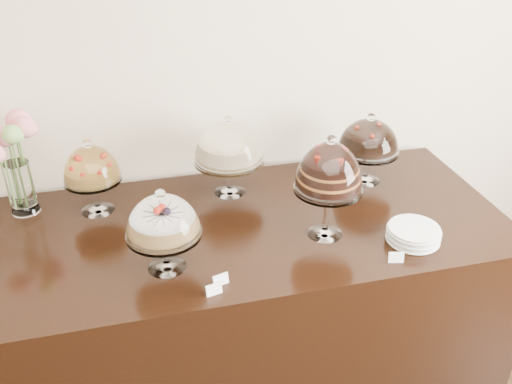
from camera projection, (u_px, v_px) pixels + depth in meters
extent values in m
cube|color=beige|center=(206.00, 52.00, 2.61)|extent=(5.00, 0.04, 3.00)
cube|color=black|center=(253.00, 302.00, 2.69)|extent=(2.20, 1.00, 0.90)
cone|color=white|center=(167.00, 264.00, 2.19)|extent=(0.15, 0.15, 0.02)
cylinder|color=white|center=(165.00, 249.00, 2.15)|extent=(0.03, 0.03, 0.12)
cylinder|color=white|center=(164.00, 234.00, 2.12)|extent=(0.28, 0.28, 0.01)
cylinder|color=tan|center=(163.00, 225.00, 2.10)|extent=(0.22, 0.22, 0.06)
sphere|color=red|center=(178.00, 211.00, 2.11)|extent=(0.02, 0.02, 0.02)
sphere|color=red|center=(149.00, 212.00, 2.11)|extent=(0.02, 0.02, 0.02)
sphere|color=red|center=(160.00, 225.00, 2.03)|extent=(0.02, 0.02, 0.02)
sphere|color=white|center=(160.00, 194.00, 2.04)|extent=(0.04, 0.04, 0.04)
cone|color=white|center=(325.00, 231.00, 2.39)|extent=(0.15, 0.15, 0.02)
cylinder|color=white|center=(326.00, 210.00, 2.34)|extent=(0.03, 0.03, 0.19)
cylinder|color=white|center=(328.00, 189.00, 2.29)|extent=(0.28, 0.28, 0.01)
cylinder|color=black|center=(329.00, 174.00, 2.26)|extent=(0.21, 0.21, 0.12)
sphere|color=red|center=(342.00, 155.00, 2.25)|extent=(0.02, 0.02, 0.02)
sphere|color=red|center=(321.00, 153.00, 2.26)|extent=(0.02, 0.02, 0.02)
sphere|color=red|center=(318.00, 162.00, 2.20)|extent=(0.02, 0.02, 0.02)
sphere|color=red|center=(339.00, 164.00, 2.18)|extent=(0.02, 0.02, 0.02)
sphere|color=white|center=(331.00, 140.00, 2.18)|extent=(0.04, 0.04, 0.04)
cone|color=white|center=(230.00, 189.00, 2.69)|extent=(0.15, 0.15, 0.02)
cylinder|color=white|center=(229.00, 174.00, 2.65)|extent=(0.03, 0.03, 0.14)
cylinder|color=white|center=(229.00, 160.00, 2.62)|extent=(0.33, 0.33, 0.01)
cylinder|color=#FAE7C2|center=(229.00, 151.00, 2.60)|extent=(0.25, 0.25, 0.08)
sphere|color=white|center=(228.00, 120.00, 2.52)|extent=(0.04, 0.04, 0.04)
cone|color=white|center=(365.00, 178.00, 2.79)|extent=(0.15, 0.15, 0.02)
cylinder|color=white|center=(366.00, 164.00, 2.76)|extent=(0.03, 0.03, 0.13)
cylinder|color=white|center=(368.00, 151.00, 2.72)|extent=(0.30, 0.30, 0.01)
cylinder|color=black|center=(369.00, 142.00, 2.70)|extent=(0.23, 0.23, 0.08)
sphere|color=red|center=(380.00, 130.00, 2.70)|extent=(0.02, 0.02, 0.02)
sphere|color=red|center=(357.00, 130.00, 2.70)|extent=(0.02, 0.02, 0.02)
sphere|color=red|center=(372.00, 138.00, 2.62)|extent=(0.02, 0.02, 0.02)
sphere|color=white|center=(371.00, 117.00, 2.63)|extent=(0.04, 0.04, 0.04)
cone|color=white|center=(98.00, 207.00, 2.55)|extent=(0.15, 0.15, 0.02)
cylinder|color=white|center=(95.00, 193.00, 2.52)|extent=(0.03, 0.03, 0.13)
cylinder|color=white|center=(93.00, 179.00, 2.48)|extent=(0.25, 0.25, 0.01)
cylinder|color=#AC7E32|center=(92.00, 173.00, 2.47)|extent=(0.21, 0.21, 0.04)
sphere|color=red|center=(104.00, 164.00, 2.48)|extent=(0.02, 0.02, 0.02)
sphere|color=red|center=(94.00, 161.00, 2.50)|extent=(0.02, 0.02, 0.02)
sphere|color=red|center=(81.00, 164.00, 2.47)|extent=(0.02, 0.02, 0.02)
sphere|color=red|center=(77.00, 170.00, 2.42)|extent=(0.02, 0.02, 0.02)
sphere|color=red|center=(88.00, 173.00, 2.40)|extent=(0.02, 0.02, 0.02)
sphere|color=red|center=(101.00, 170.00, 2.43)|extent=(0.02, 0.02, 0.02)
sphere|color=white|center=(87.00, 144.00, 2.40)|extent=(0.04, 0.04, 0.04)
cylinder|color=white|center=(21.00, 187.00, 2.50)|extent=(0.11, 0.11, 0.24)
cylinder|color=#476B2D|center=(25.00, 166.00, 2.46)|extent=(0.01, 0.01, 0.36)
sphere|color=pink|center=(25.00, 127.00, 2.38)|extent=(0.10, 0.10, 0.10)
cylinder|color=#476B2D|center=(22.00, 163.00, 2.49)|extent=(0.01, 0.01, 0.35)
sphere|color=pink|center=(19.00, 121.00, 2.44)|extent=(0.11, 0.11, 0.11)
cylinder|color=#476B2D|center=(15.00, 171.00, 2.48)|extent=(0.01, 0.01, 0.30)
sphere|color=pink|center=(5.00, 137.00, 2.43)|extent=(0.09, 0.09, 0.09)
cylinder|color=#476B2D|center=(3.00, 171.00, 2.43)|extent=(0.01, 0.01, 0.35)
cylinder|color=#476B2D|center=(9.00, 179.00, 2.41)|extent=(0.01, 0.01, 0.30)
cylinder|color=#476B2D|center=(19.00, 170.00, 2.43)|extent=(0.01, 0.01, 0.35)
sphere|color=#6C9749|center=(12.00, 134.00, 2.32)|extent=(0.08, 0.08, 0.08)
cylinder|color=silver|center=(413.00, 240.00, 2.35)|extent=(0.21, 0.21, 0.01)
cylinder|color=silver|center=(413.00, 237.00, 2.34)|extent=(0.20, 0.20, 0.01)
cylinder|color=silver|center=(413.00, 235.00, 2.34)|extent=(0.21, 0.21, 0.01)
cylinder|color=silver|center=(414.00, 233.00, 2.33)|extent=(0.20, 0.20, 0.01)
cylinder|color=silver|center=(414.00, 231.00, 2.33)|extent=(0.21, 0.21, 0.01)
cylinder|color=silver|center=(414.00, 228.00, 2.32)|extent=(0.20, 0.20, 0.01)
cube|color=white|center=(214.00, 289.00, 2.05)|extent=(0.06, 0.03, 0.04)
cube|color=white|center=(396.00, 257.00, 2.21)|extent=(0.06, 0.03, 0.04)
cube|color=white|center=(221.00, 280.00, 2.09)|extent=(0.06, 0.03, 0.04)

